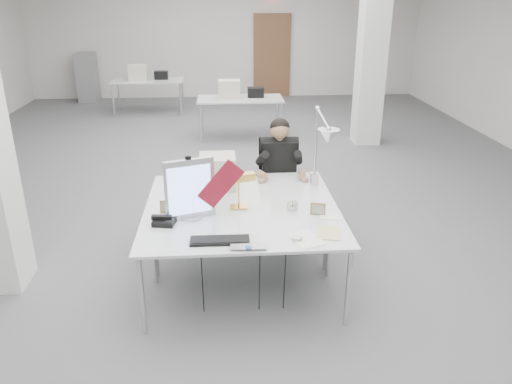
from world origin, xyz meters
TOP-DOWN VIEW (x-y plane):
  - room_shell at (0.04, 0.13)m, footprint 10.04×14.04m
  - desk_main at (0.00, -2.50)m, footprint 1.80×0.90m
  - desk_second at (0.00, -1.60)m, footprint 1.80×0.90m
  - bg_desk_a at (0.20, 3.00)m, footprint 1.60×0.80m
  - bg_desk_b at (-1.80, 5.20)m, footprint 1.60×0.80m
  - filing_cabinet at (-3.50, 6.65)m, footprint 0.45×0.55m
  - office_chair at (0.47, -0.99)m, footprint 0.52×0.52m
  - seated_person at (0.47, -1.04)m, footprint 0.46×0.56m
  - monitor at (-0.46, -2.26)m, footprint 0.43×0.18m
  - pennant at (-0.19, -2.30)m, footprint 0.42×0.03m
  - keyboard at (-0.21, -2.74)m, footprint 0.48×0.17m
  - laptop at (0.02, -2.91)m, footprint 0.29×0.19m
  - mouse at (0.42, -2.77)m, footprint 0.11×0.09m
  - bankers_lamp at (-0.03, -2.08)m, footprint 0.30×0.18m
  - desk_phone at (-0.68, -2.38)m, footprint 0.21×0.20m
  - picture_frame_left at (-0.67, -2.13)m, footprint 0.15×0.04m
  - picture_frame_right at (0.68, -2.27)m, footprint 0.14×0.07m
  - desk_clock at (0.46, -2.17)m, footprint 0.11×0.05m
  - paper_stack_a at (0.49, -2.75)m, footprint 0.30×0.36m
  - paper_stack_b at (0.70, -2.65)m, footprint 0.25×0.30m
  - paper_stack_c at (0.79, -2.34)m, footprint 0.22×0.18m
  - beige_monitor at (-0.22, -1.54)m, footprint 0.36×0.35m
  - architect_lamp at (0.79, -1.77)m, footprint 0.38×0.74m

SIDE VIEW (x-z plane):
  - office_chair at x=0.47m, z-range 0.00..1.02m
  - filing_cabinet at x=-3.50m, z-range 0.00..1.20m
  - desk_main at x=0.00m, z-range 0.73..0.75m
  - desk_second at x=0.00m, z-range 0.73..0.75m
  - bg_desk_a at x=0.20m, z-range 0.73..0.75m
  - bg_desk_b at x=-1.80m, z-range 0.73..0.75m
  - paper_stack_c at x=0.79m, z-range 0.76..0.76m
  - paper_stack_a at x=0.49m, z-range 0.76..0.76m
  - paper_stack_b at x=0.70m, z-range 0.76..0.76m
  - laptop at x=0.02m, z-range 0.76..0.78m
  - keyboard at x=-0.21m, z-range 0.76..0.78m
  - mouse at x=0.42m, z-range 0.76..0.79m
  - desk_phone at x=-0.68m, z-range 0.76..0.80m
  - desk_clock at x=0.46m, z-range 0.75..0.86m
  - picture_frame_right at x=0.68m, z-range 0.75..0.86m
  - picture_frame_left at x=-0.67m, z-range 0.75..0.87m
  - seated_person at x=0.47m, z-range 0.49..1.31m
  - bankers_lamp at x=-0.03m, z-range 0.76..1.08m
  - beige_monitor at x=-0.22m, z-range 0.75..1.10m
  - monitor at x=-0.46m, z-range 0.75..1.30m
  - pennant at x=-0.19m, z-range 0.86..1.31m
  - architect_lamp at x=0.79m, z-range 0.75..1.66m
  - room_shell at x=0.04m, z-range 0.07..3.31m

